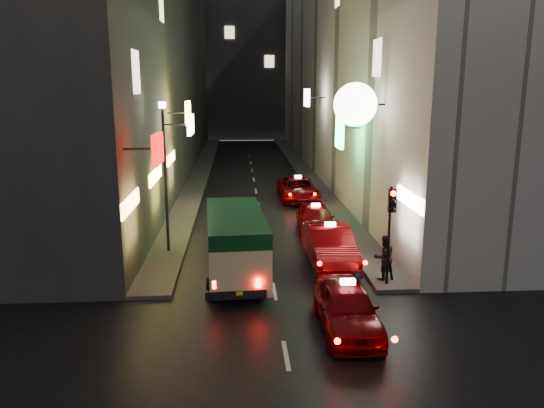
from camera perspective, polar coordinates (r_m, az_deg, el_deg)
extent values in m
cube|color=#3D3B37|center=(43.38, -13.19, 14.95)|extent=(6.00, 52.00, 18.00)
cube|color=#F20A0A|center=(18.12, -12.20, 5.81)|extent=(0.18, 1.57, 1.01)
cube|color=white|center=(27.54, -8.75, 8.45)|extent=(0.18, 2.15, 0.99)
cube|color=#FFE83F|center=(29.67, -9.03, 9.65)|extent=(0.18, 1.53, 1.27)
cube|color=#F1C454|center=(19.11, -15.02, 0.08)|extent=(0.10, 2.95, 0.55)
cube|color=#FFE83F|center=(24.78, -12.45, 3.02)|extent=(0.10, 3.38, 0.55)
cube|color=#F1C454|center=(30.51, -10.84, 4.86)|extent=(0.10, 3.25, 0.55)
cube|color=#FFE5B2|center=(21.15, -14.44, 13.57)|extent=(0.06, 1.30, 1.60)
cube|color=#FFE5B2|center=(29.32, -11.84, 20.20)|extent=(0.06, 1.30, 1.60)
cube|color=#B9B5AA|center=(43.83, 8.70, 15.10)|extent=(6.00, 52.00, 18.00)
cylinder|color=white|center=(22.80, 8.96, 10.52)|extent=(1.82, 0.18, 1.82)
cube|color=#32FF6C|center=(27.05, 7.31, 8.11)|extent=(0.18, 1.44, 2.02)
cube|color=white|center=(37.91, 3.77, 11.36)|extent=(0.18, 1.91, 1.22)
cube|color=white|center=(19.73, 14.63, 0.49)|extent=(0.10, 2.90, 0.55)
cube|color=#FFE5B2|center=(24.63, 11.25, 15.17)|extent=(0.06, 1.30, 1.60)
cube|color=#333338|center=(74.92, -2.91, 15.68)|extent=(30.00, 10.00, 22.00)
cube|color=#4D4A48|center=(43.47, -7.71, 3.35)|extent=(1.50, 52.00, 0.15)
cube|color=#4D4A48|center=(43.70, 3.50, 3.49)|extent=(1.50, 52.00, 0.15)
cube|color=beige|center=(19.50, -3.92, -4.10)|extent=(2.34, 5.82, 2.09)
cube|color=#0B3919|center=(19.28, -3.96, -1.80)|extent=(2.36, 5.84, 0.52)
cube|color=black|center=(19.71, -3.93, -3.28)|extent=(2.23, 3.54, 0.48)
cube|color=black|center=(17.15, -3.89, -9.69)|extent=(1.96, 0.30, 0.29)
cube|color=#FF0A05|center=(16.97, -6.35, -8.62)|extent=(0.17, 0.06, 0.27)
cube|color=#FF0A05|center=(16.96, -1.47, -8.55)|extent=(0.17, 0.06, 0.27)
cylinder|color=black|center=(21.58, -6.22, -5.39)|extent=(0.21, 0.72, 0.72)
cylinder|color=black|center=(18.13, -1.07, -8.89)|extent=(0.21, 0.72, 0.72)
imported|color=#700206|center=(15.83, 8.07, -10.55)|extent=(2.12, 5.13, 1.63)
cube|color=white|center=(15.50, 8.18, -7.48)|extent=(0.42, 0.18, 0.16)
sphere|color=#FF0A05|center=(13.62, 7.04, -14.44)|extent=(0.16, 0.16, 0.16)
sphere|color=#FF0A05|center=(13.95, 13.06, -14.00)|extent=(0.16, 0.16, 0.16)
imported|color=#700206|center=(21.25, 6.23, -4.12)|extent=(2.36, 5.75, 1.83)
cube|color=white|center=(20.98, 6.29, -1.49)|extent=(0.42, 0.18, 0.16)
sphere|color=#FF0A05|center=(18.66, 5.14, -6.41)|extent=(0.16, 0.16, 0.16)
sphere|color=#FF0A05|center=(18.97, 10.01, -6.24)|extent=(0.16, 0.16, 0.16)
imported|color=#700206|center=(25.88, 4.72, -1.44)|extent=(2.15, 4.71, 1.47)
cube|color=white|center=(25.70, 4.75, 0.34)|extent=(0.43, 0.20, 0.16)
sphere|color=#FF0A05|center=(23.78, 3.90, -2.65)|extent=(0.16, 0.16, 0.16)
sphere|color=#FF0A05|center=(23.98, 6.98, -2.58)|extent=(0.16, 0.16, 0.16)
imported|color=#700206|center=(33.07, 2.81, 1.82)|extent=(2.21, 5.14, 1.62)
cube|color=white|center=(32.91, 2.83, 3.36)|extent=(0.42, 0.19, 0.16)
sphere|color=#FF0A05|center=(30.73, 1.97, 1.04)|extent=(0.16, 0.16, 0.16)
sphere|color=#FF0A05|center=(30.91, 4.62, 1.07)|extent=(0.16, 0.16, 0.16)
imported|color=black|center=(16.58, 9.33, -9.30)|extent=(0.49, 0.64, 1.74)
imported|color=black|center=(19.53, 11.97, -5.33)|extent=(0.77, 0.57, 1.86)
cylinder|color=black|center=(18.87, 12.46, -3.39)|extent=(0.10, 0.10, 3.50)
cube|color=black|center=(18.39, 12.81, 0.35)|extent=(0.26, 0.18, 0.80)
sphere|color=#FF0A05|center=(18.24, 12.95, 1.11)|extent=(0.18, 0.18, 0.18)
sphere|color=black|center=(18.29, 12.90, 0.28)|extent=(0.17, 0.17, 0.17)
sphere|color=black|center=(18.35, 12.86, -0.54)|extent=(0.17, 0.17, 0.17)
cylinder|color=black|center=(22.34, -11.38, 2.43)|extent=(0.12, 0.12, 6.00)
cylinder|color=#FFE5BF|center=(22.02, -11.73, 10.40)|extent=(0.28, 0.28, 0.25)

